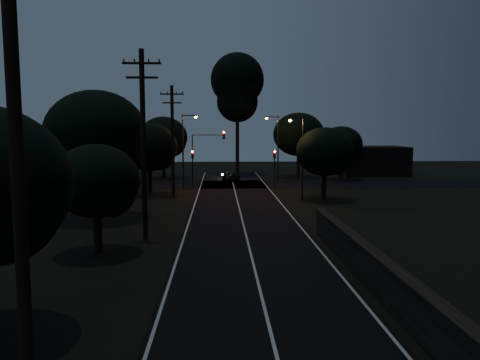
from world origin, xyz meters
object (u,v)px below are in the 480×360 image
utility_pole_far (173,140)px  tall_pine (237,87)px  utility_pole_near (16,140)px  streetlight_b (277,144)px  streetlight_a (185,146)px  streetlight_c (301,152)px  utility_pole_mid (143,142)px  signal_mast (208,148)px  car (231,176)px  signal_left (193,162)px  signal_right (274,161)px

utility_pole_far → tall_pine: bearing=73.1°
utility_pole_near → streetlight_b: utility_pole_near is taller
streetlight_a → streetlight_c: size_ratio=1.07×
utility_pole_mid → signal_mast: bearing=83.0°
streetlight_b → car: (-5.48, 1.70, -4.01)m
signal_left → car: (4.43, 5.71, -2.21)m
streetlight_c → car: streetlight_c is taller
streetlight_b → utility_pole_far: bearing=-133.3°
utility_pole_mid → utility_pole_far: 17.00m
tall_pine → car: 15.06m
signal_left → car: bearing=52.2°
signal_left → streetlight_c: (10.43, -9.99, 1.51)m
signal_left → signal_mast: 2.26m
signal_mast → streetlight_c: 13.28m
streetlight_c → utility_pole_mid: bearing=-128.3°
tall_pine → utility_pole_far: bearing=-106.9°
utility_pole_near → utility_pole_far: (0.00, 34.00, -0.76)m
car → streetlight_b: bearing=146.0°
streetlight_a → streetlight_b: same height
signal_mast → streetlight_b: (8.22, 4.01, 0.30)m
utility_pole_far → signal_mast: size_ratio=1.68×
car → utility_pole_far: bearing=50.2°
utility_pole_near → tall_pine: (7.00, 57.00, 6.16)m
utility_pole_far → signal_mast: bearing=68.9°
utility_pole_mid → streetlight_b: bearing=68.7°
signal_mast → car: (2.74, 5.71, -3.71)m
streetlight_a → utility_pole_near: bearing=-91.0°
tall_pine → streetlight_b: 14.14m
utility_pole_near → signal_mast: utility_pole_near is taller
signal_mast → utility_pole_mid: bearing=-97.0°
utility_pole_mid → streetlight_c: bearing=51.7°
utility_pole_near → signal_mast: (3.09, 41.99, -1.91)m
car → signal_right: bearing=113.1°
signal_mast → streetlight_c: bearing=-48.8°
signal_mast → car: 7.34m
streetlight_a → signal_right: bearing=11.3°
utility_pole_far → signal_right: 13.53m
utility_pole_near → streetlight_a: size_ratio=1.50×
utility_pole_mid → signal_mast: size_ratio=1.76×
signal_mast → streetlight_b: 9.15m
signal_right → car: bearing=129.9°
streetlight_c → car: bearing=110.9°
streetlight_a → car: 10.09m
streetlight_b → car: size_ratio=2.18×
car → streetlight_a: bearing=39.5°
signal_left → streetlight_a: streetlight_a is taller
signal_right → tall_pine: bearing=103.5°
tall_pine → utility_pole_near: bearing=-97.0°
signal_left → car: size_ratio=1.12×
utility_pole_near → streetlight_b: 47.40m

